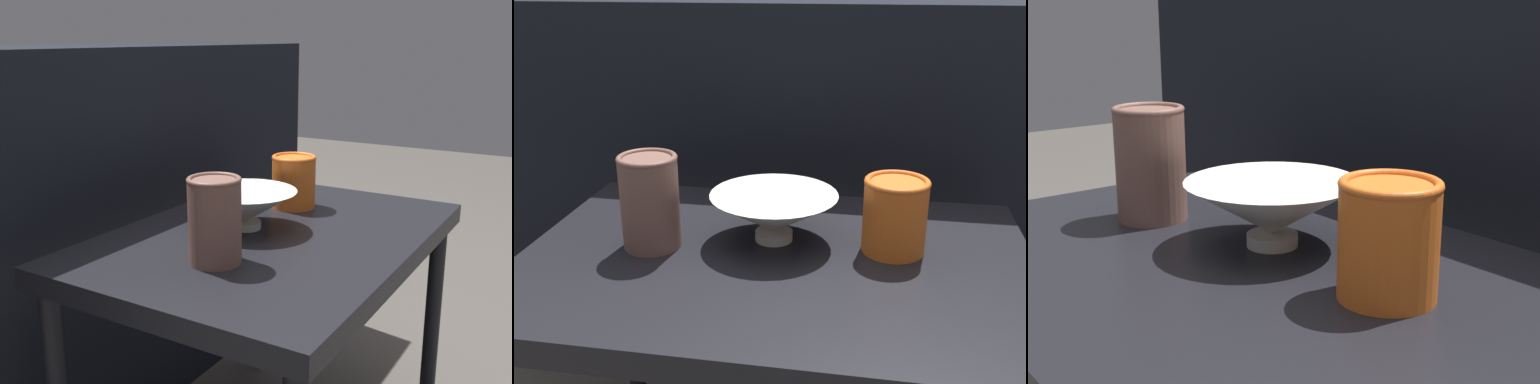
% 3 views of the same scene
% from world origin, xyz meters
% --- Properties ---
extents(table, '(0.77, 0.54, 0.55)m').
position_xyz_m(table, '(0.00, 0.00, 0.49)').
color(table, black).
rests_on(table, ground_plane).
extents(couch_backdrop, '(1.57, 0.50, 0.90)m').
position_xyz_m(couch_backdrop, '(0.00, 0.60, 0.45)').
color(couch_backdrop, black).
rests_on(couch_backdrop, ground_plane).
extents(bowl, '(0.20, 0.20, 0.08)m').
position_xyz_m(bowl, '(-0.01, 0.05, 0.59)').
color(bowl, silver).
rests_on(bowl, table).
extents(vase_textured_left, '(0.09, 0.09, 0.15)m').
position_xyz_m(vase_textured_left, '(-0.19, -0.00, 0.62)').
color(vase_textured_left, brown).
rests_on(vase_textured_left, table).
extents(vase_colorful_right, '(0.10, 0.10, 0.12)m').
position_xyz_m(vase_colorful_right, '(0.18, 0.05, 0.61)').
color(vase_colorful_right, orange).
rests_on(vase_colorful_right, table).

